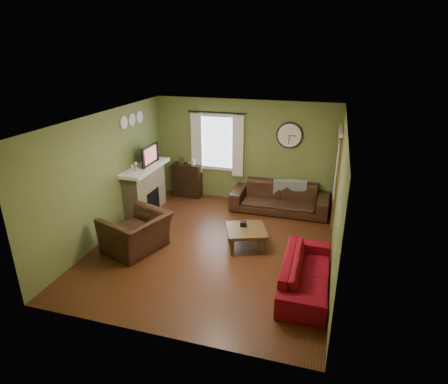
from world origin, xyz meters
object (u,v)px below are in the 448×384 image
(armchair, at_px, (136,233))
(coffee_table, at_px, (246,238))
(bookshelf, at_px, (187,180))
(sofa_brown, at_px, (279,198))
(sofa_red, at_px, (306,273))

(armchair, xyz_separation_m, coffee_table, (2.06, 0.71, -0.17))
(bookshelf, relative_size, armchair, 0.77)
(sofa_brown, xyz_separation_m, armchair, (-2.43, -2.67, 0.03))
(sofa_brown, height_order, sofa_red, sofa_brown)
(armchair, bearing_deg, sofa_red, 103.29)
(sofa_brown, relative_size, sofa_red, 1.20)
(armchair, bearing_deg, coffee_table, 128.13)
(sofa_brown, xyz_separation_m, sofa_red, (0.89, -3.00, -0.06))
(armchair, bearing_deg, bookshelf, -159.21)
(sofa_brown, distance_m, armchair, 3.61)
(bookshelf, height_order, sofa_red, bookshelf)
(sofa_red, distance_m, armchair, 3.34)
(bookshelf, distance_m, armchair, 2.96)
(bookshelf, bearing_deg, coffee_table, -46.33)
(sofa_brown, bearing_deg, armchair, -132.36)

